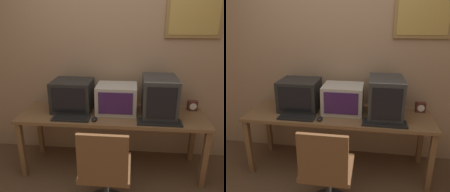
% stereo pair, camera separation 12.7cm
% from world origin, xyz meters
% --- Properties ---
extents(wall_back, '(8.00, 0.08, 2.60)m').
position_xyz_m(wall_back, '(0.01, 1.41, 1.30)').
color(wall_back, tan).
rests_on(wall_back, ground_plane).
extents(desk, '(2.10, 0.60, 0.72)m').
position_xyz_m(desk, '(0.00, 1.01, 0.64)').
color(desk, brown).
rests_on(desk, ground_plane).
extents(monitor_left, '(0.45, 0.39, 0.36)m').
position_xyz_m(monitor_left, '(-0.47, 1.10, 0.90)').
color(monitor_left, black).
rests_on(monitor_left, desk).
extents(monitor_center, '(0.46, 0.37, 0.32)m').
position_xyz_m(monitor_center, '(0.05, 1.09, 0.88)').
color(monitor_center, '#B7B2A8').
rests_on(monitor_center, desk).
extents(monitor_right, '(0.36, 0.48, 0.44)m').
position_xyz_m(monitor_right, '(0.52, 1.04, 0.94)').
color(monitor_right, '#333333').
rests_on(monitor_right, desk).
extents(keyboard_main, '(0.40, 0.17, 0.03)m').
position_xyz_m(keyboard_main, '(-0.43, 0.83, 0.73)').
color(keyboard_main, black).
rests_on(keyboard_main, desk).
extents(keyboard_side, '(0.46, 0.17, 0.03)m').
position_xyz_m(keyboard_side, '(0.51, 0.82, 0.73)').
color(keyboard_side, black).
rests_on(keyboard_side, desk).
extents(mouse_near_keyboard, '(0.06, 0.10, 0.04)m').
position_xyz_m(mouse_near_keyboard, '(-0.17, 0.82, 0.73)').
color(mouse_near_keyboard, black).
rests_on(mouse_near_keyboard, desk).
extents(desk_clock, '(0.11, 0.07, 0.12)m').
position_xyz_m(desk_clock, '(0.94, 1.21, 0.78)').
color(desk_clock, '#4C231E').
rests_on(desk_clock, desk).
extents(office_chair, '(0.47, 0.47, 0.91)m').
position_xyz_m(office_chair, '(0.01, 0.31, 0.40)').
color(office_chair, black).
rests_on(office_chair, ground_plane).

